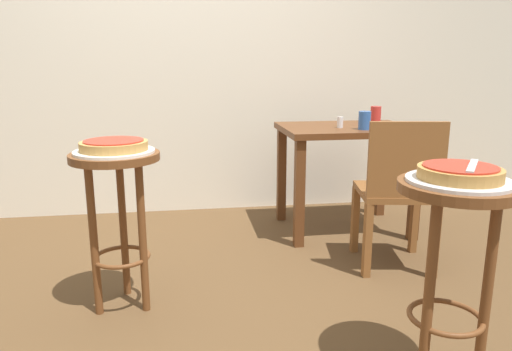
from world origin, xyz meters
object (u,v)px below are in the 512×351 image
at_px(dining_table, 346,145).
at_px(stool_middle, 117,195).
at_px(serving_plate_foreground, 459,181).
at_px(cup_far_edge, 376,115).
at_px(pizza_server_knife, 472,166).
at_px(cup_near_edge, 365,120).
at_px(condiment_shaker, 340,122).
at_px(pizza_foreground, 460,173).
at_px(wooden_chair, 399,189).
at_px(stool_foreground, 453,237).
at_px(serving_plate_middle, 114,152).
at_px(pizza_middle, 114,145).

bearing_deg(dining_table, stool_middle, -147.40).
bearing_deg(serving_plate_foreground, stool_middle, 148.57).
height_order(cup_far_edge, pizza_server_knife, cup_far_edge).
xyz_separation_m(cup_near_edge, cup_far_edge, (0.19, 0.29, 0.00)).
xyz_separation_m(serving_plate_foreground, condiment_shaker, (0.11, 1.57, 0.01)).
xyz_separation_m(serving_plate_foreground, dining_table, (0.18, 1.64, -0.16)).
bearing_deg(serving_plate_foreground, condiment_shaker, 85.92).
relative_size(serving_plate_foreground, condiment_shaker, 4.83).
relative_size(pizza_foreground, cup_near_edge, 2.35).
bearing_deg(wooden_chair, pizza_server_knife, -102.79).
xyz_separation_m(dining_table, cup_far_edge, (0.25, 0.11, 0.19)).
bearing_deg(cup_near_edge, stool_foreground, -99.19).
height_order(serving_plate_middle, pizza_middle, pizza_middle).
height_order(stool_middle, cup_near_edge, cup_near_edge).
height_order(pizza_foreground, serving_plate_middle, pizza_foreground).
relative_size(stool_middle, wooden_chair, 0.88).
bearing_deg(stool_middle, pizza_server_knife, -31.49).
bearing_deg(cup_near_edge, stool_middle, -153.75).
relative_size(serving_plate_middle, pizza_server_knife, 1.63).
bearing_deg(stool_foreground, dining_table, 83.62).
xyz_separation_m(pizza_foreground, pizza_server_knife, (0.03, -0.02, 0.03)).
relative_size(wooden_chair, pizza_server_knife, 3.86).
bearing_deg(cup_far_edge, stool_foreground, -103.83).
xyz_separation_m(stool_middle, cup_near_edge, (1.45, 0.72, 0.23)).
xyz_separation_m(serving_plate_foreground, serving_plate_middle, (-1.21, 0.74, 0.00)).
relative_size(cup_near_edge, condiment_shaker, 1.62).
bearing_deg(serving_plate_middle, stool_foreground, -31.43).
distance_m(stool_foreground, cup_far_edge, 1.81).
relative_size(pizza_foreground, serving_plate_middle, 0.77).
distance_m(stool_foreground, stool_middle, 1.42).
bearing_deg(cup_near_edge, serving_plate_foreground, -99.19).
distance_m(dining_table, cup_near_edge, 0.27).
xyz_separation_m(serving_plate_foreground, pizza_middle, (-1.21, 0.74, 0.03)).
distance_m(stool_foreground, condiment_shaker, 1.59).
height_order(serving_plate_foreground, condiment_shaker, condiment_shaker).
distance_m(pizza_foreground, pizza_server_knife, 0.04).
relative_size(pizza_foreground, dining_table, 0.31).
bearing_deg(stool_middle, serving_plate_foreground, -31.43).
bearing_deg(cup_near_edge, condiment_shaker, 138.44).
bearing_deg(wooden_chair, cup_near_edge, 91.55).
distance_m(serving_plate_foreground, wooden_chair, 1.02).
bearing_deg(pizza_server_knife, dining_table, 31.36).
xyz_separation_m(serving_plate_foreground, cup_far_edge, (0.43, 1.74, 0.04)).
bearing_deg(pizza_server_knife, pizza_middle, 95.15).
relative_size(pizza_foreground, cup_far_edge, 2.25).
bearing_deg(pizza_server_knife, cup_far_edge, 23.89).
relative_size(stool_middle, cup_near_edge, 6.40).
height_order(serving_plate_middle, pizza_server_knife, pizza_server_knife).
height_order(serving_plate_foreground, pizza_server_knife, pizza_server_knife).
distance_m(stool_middle, serving_plate_middle, 0.20).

